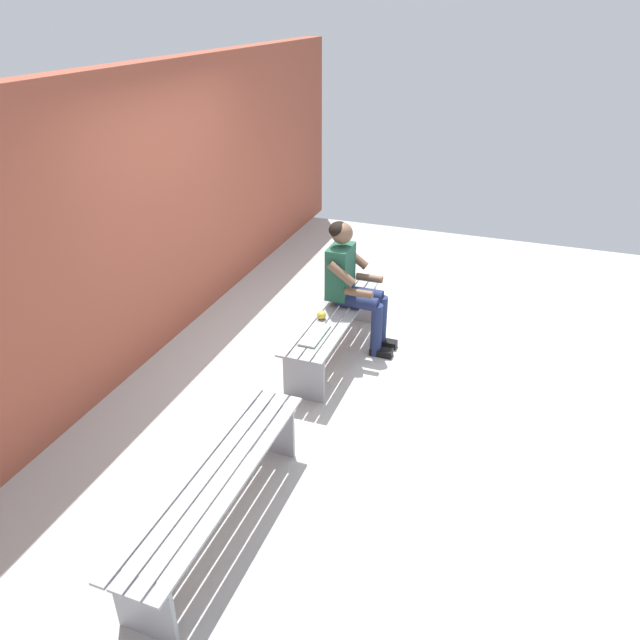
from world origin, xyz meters
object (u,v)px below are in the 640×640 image
(person_seated, at_px, (352,281))
(apple, at_px, (321,315))
(bench_near, at_px, (334,323))
(book_open, at_px, (315,335))
(bench_far, at_px, (217,486))

(person_seated, relative_size, apple, 15.54)
(bench_near, height_order, apple, apple)
(bench_near, height_order, book_open, book_open)
(bench_far, height_order, book_open, book_open)
(person_seated, height_order, apple, person_seated)
(bench_far, bearing_deg, bench_near, -180.00)
(bench_far, xyz_separation_m, book_open, (-1.81, -0.01, 0.12))
(bench_far, xyz_separation_m, person_seated, (-2.53, 0.10, 0.34))
(person_seated, bearing_deg, book_open, -9.06)
(bench_far, xyz_separation_m, apple, (-2.13, -0.07, 0.15))
(person_seated, bearing_deg, bench_far, -2.30)
(bench_near, distance_m, person_seated, 0.43)
(bench_far, relative_size, book_open, 4.46)
(person_seated, distance_m, apple, 0.48)
(bench_near, height_order, person_seated, person_seated)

